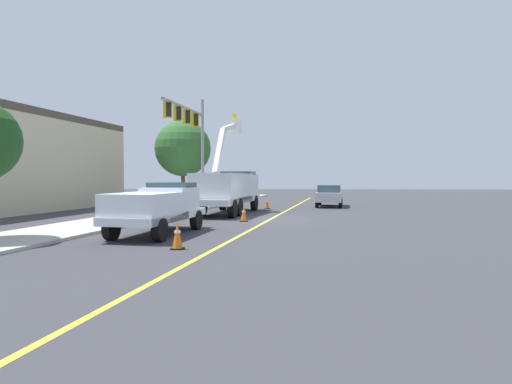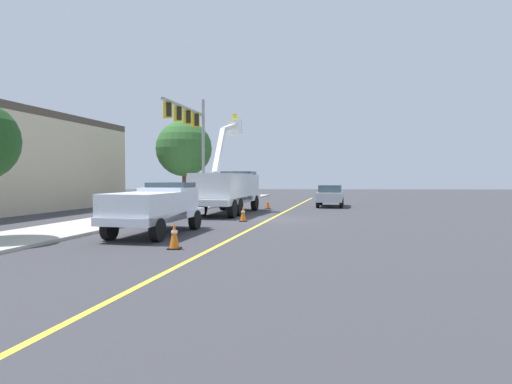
{
  "view_description": "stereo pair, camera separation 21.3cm",
  "coord_description": "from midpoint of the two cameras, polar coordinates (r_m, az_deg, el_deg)",
  "views": [
    {
      "loc": [
        -23.27,
        -0.14,
        2.28
      ],
      "look_at": [
        2.47,
        0.89,
        1.4
      ],
      "focal_mm": 30.07,
      "sensor_mm": 36.0,
      "label": 1
    },
    {
      "loc": [
        -23.26,
        -0.35,
        2.28
      ],
      "look_at": [
        2.47,
        0.89,
        1.4
      ],
      "focal_mm": 30.07,
      "sensor_mm": 36.0,
      "label": 2
    }
  ],
  "objects": [
    {
      "name": "traffic_cone_mid_rear",
      "position": [
        31.02,
        1.29,
        -1.52
      ],
      "size": [
        0.4,
        0.4,
        0.81
      ],
      "color": "black",
      "rests_on": "ground"
    },
    {
      "name": "street_tree_right",
      "position": [
        35.8,
        -9.86,
        5.72
      ],
      "size": [
        4.58,
        4.58,
        6.95
      ],
      "color": "brown",
      "rests_on": "ground"
    },
    {
      "name": "ground",
      "position": [
        23.38,
        1.69,
        -3.64
      ],
      "size": [
        120.0,
        120.0,
        0.0
      ],
      "primitive_type": "plane",
      "color": "#38383D"
    },
    {
      "name": "traffic_signal_mast",
      "position": [
        30.3,
        -8.82,
        8.23
      ],
      "size": [
        7.11,
        1.48,
        8.09
      ],
      "color": "gray",
      "rests_on": "ground"
    },
    {
      "name": "lane_centre_stripe",
      "position": [
        23.37,
        1.69,
        -3.63
      ],
      "size": [
        49.29,
        8.74,
        0.01
      ],
      "primitive_type": "cube",
      "rotation": [
        0.0,
        0.0,
        -0.17
      ],
      "color": "yellow",
      "rests_on": "ground"
    },
    {
      "name": "traffic_cone_mid_front",
      "position": [
        22.19,
        -1.92,
        -2.91
      ],
      "size": [
        0.4,
        0.4,
        0.81
      ],
      "color": "black",
      "rests_on": "ground"
    },
    {
      "name": "traffic_cone_leading",
      "position": [
        13.9,
        -10.85,
        -5.7
      ],
      "size": [
        0.4,
        0.4,
        0.88
      ],
      "color": "black",
      "rests_on": "ground"
    },
    {
      "name": "service_pickup_truck",
      "position": [
        17.53,
        -13.34,
        -1.89
      ],
      "size": [
        5.88,
        3.03,
        2.06
      ],
      "color": "white",
      "rests_on": "ground"
    },
    {
      "name": "sidewalk_far_side",
      "position": [
        25.83,
        -15.06,
        -3.04
      ],
      "size": [
        59.73,
        13.85,
        0.12
      ],
      "primitive_type": "cube",
      "rotation": [
        0.0,
        0.0,
        -0.17
      ],
      "color": "#B2ADA3",
      "rests_on": "ground"
    },
    {
      "name": "passing_minivan",
      "position": [
        33.95,
        9.59,
        -0.28
      ],
      "size": [
        5.05,
        2.7,
        1.69
      ],
      "color": "silver",
      "rests_on": "ground"
    },
    {
      "name": "utility_bucket_truck",
      "position": [
        27.1,
        -3.99,
        0.52
      ],
      "size": [
        8.51,
        3.87,
        6.54
      ],
      "color": "silver",
      "rests_on": "ground"
    }
  ]
}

